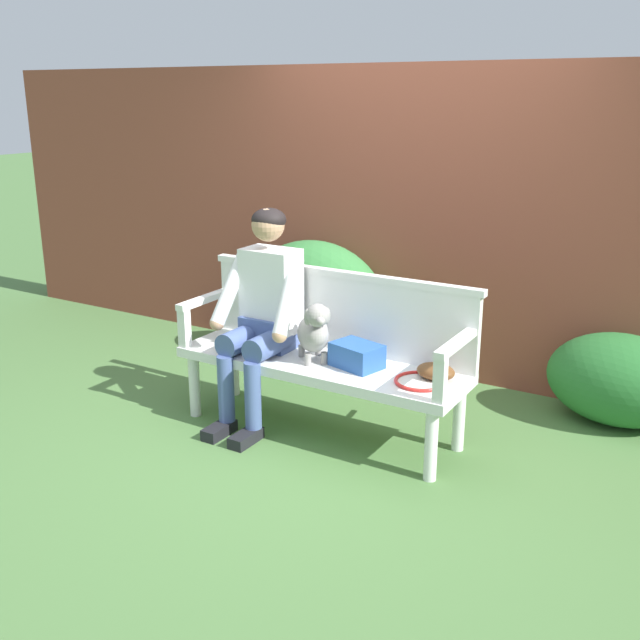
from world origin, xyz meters
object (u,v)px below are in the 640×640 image
Objects in this scene: sports_bag at (357,355)px; tennis_racket at (422,380)px; dog_on_bench at (314,331)px; baseball_glove at (436,371)px; garden_bench at (320,369)px; person_seated at (263,308)px.

tennis_racket is at bearing -1.96° from sports_bag.
dog_on_bench is 0.70m from tennis_racket.
dog_on_bench reaches higher than sports_bag.
tennis_racket is 0.42m from sports_bag.
dog_on_bench is at bearing -168.78° from baseball_glove.
garden_bench is 0.72m from baseball_glove.
baseball_glove is at bearing 4.49° from person_seated.
garden_bench is 3.08× the size of tennis_racket.
dog_on_bench is at bearing -108.73° from garden_bench.
sports_bag is at bearing 2.76° from person_seated.
dog_on_bench is 0.29m from sports_bag.
tennis_racket is at bearing -124.73° from baseball_glove.
garden_bench is at bearing 179.89° from tennis_racket.
sports_bag is (-0.41, 0.01, 0.06)m from tennis_racket.
person_seated is (-0.39, -0.02, 0.33)m from garden_bench.
garden_bench is 6.36× the size of sports_bag.
baseball_glove reaches higher than garden_bench.
person_seated reaches higher than dog_on_bench.
person_seated reaches higher than garden_bench.
dog_on_bench is at bearing -167.74° from sports_bag.
garden_bench is at bearing -176.93° from sports_bag.
garden_bench is at bearing 71.27° from dog_on_bench.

